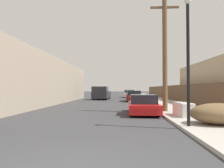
# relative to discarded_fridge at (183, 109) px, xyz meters

# --- Properties ---
(sidewalk_curb) EXTENTS (4.20, 63.00, 0.12)m
(sidewalk_curb) POSITION_rel_discarded_fridge_xyz_m (1.12, 16.43, -0.40)
(sidewalk_curb) COLOR #ADA89E
(sidewalk_curb) RESTS_ON ground
(discarded_fridge) EXTENTS (0.69, 1.70, 0.71)m
(discarded_fridge) POSITION_rel_discarded_fridge_xyz_m (0.00, 0.00, 0.00)
(discarded_fridge) COLOR silver
(discarded_fridge) RESTS_ON sidewalk_curb
(parked_sports_car_red) EXTENTS (1.82, 4.12, 1.18)m
(parked_sports_car_red) POSITION_rel_discarded_fridge_xyz_m (-1.93, 1.64, 0.08)
(parked_sports_car_red) COLOR red
(parked_sports_car_red) RESTS_ON ground
(car_parked_mid) EXTENTS (1.85, 4.30, 1.30)m
(car_parked_mid) POSITION_rel_discarded_fridge_xyz_m (-1.84, 13.70, 0.14)
(car_parked_mid) COLOR #5B1E19
(car_parked_mid) RESTS_ON ground
(car_parked_far) EXTENTS (2.03, 4.26, 1.33)m
(car_parked_far) POSITION_rel_discarded_fridge_xyz_m (-2.10, 24.05, 0.16)
(car_parked_far) COLOR silver
(car_parked_far) RESTS_ON ground
(pickup_truck) EXTENTS (2.31, 5.58, 1.83)m
(pickup_truck) POSITION_rel_discarded_fridge_xyz_m (-6.19, 17.70, 0.45)
(pickup_truck) COLOR #232328
(pickup_truck) RESTS_ON ground
(utility_pole) EXTENTS (1.80, 0.30, 7.38)m
(utility_pole) POSITION_rel_discarded_fridge_xyz_m (-0.46, 2.23, 3.46)
(utility_pole) COLOR brown
(utility_pole) RESTS_ON sidewalk_curb
(street_lamp) EXTENTS (0.26, 0.26, 4.91)m
(street_lamp) POSITION_rel_discarded_fridge_xyz_m (-0.66, -2.89, 2.49)
(street_lamp) COLOR black
(street_lamp) RESTS_ON sidewalk_curb
(brush_pile) EXTENTS (2.23, 1.64, 0.84)m
(brush_pile) POSITION_rel_discarded_fridge_xyz_m (0.67, -2.41, 0.08)
(brush_pile) COLOR brown
(brush_pile) RESTS_ON sidewalk_curb
(wooden_fence) EXTENTS (0.08, 41.61, 1.83)m
(wooden_fence) POSITION_rel_discarded_fridge_xyz_m (3.07, 15.73, 0.57)
(wooden_fence) COLOR brown
(wooden_fence) RESTS_ON sidewalk_curb
(building_left_block) EXTENTS (7.00, 23.28, 4.55)m
(building_left_block) POSITION_rel_discarded_fridge_xyz_m (-12.98, 9.99, 1.81)
(building_left_block) COLOR tan
(building_left_block) RESTS_ON ground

